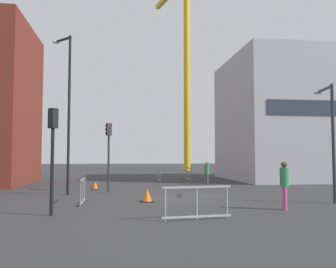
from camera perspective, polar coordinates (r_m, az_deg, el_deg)
The scene contains 15 objects.
ground at distance 18.41m, azimuth 3.04°, elevation -9.90°, with size 160.00×160.00×0.00m, color #333335.
office_block at distance 34.16m, azimuth 19.49°, elevation 2.20°, with size 11.94×11.01×10.64m.
construction_crane at distance 53.40m, azimuth 2.78°, elevation 14.38°, with size 5.51×18.14×28.46m.
streetlamp_tall at distance 20.47m, azimuth -15.54°, elevation 4.74°, with size 1.18×1.08×8.63m.
streetlamp_short at distance 17.74m, azimuth 24.16°, elevation 0.60°, with size 0.53×1.73×5.25m.
traffic_light_median at distance 13.29m, azimuth -17.71°, elevation -1.32°, with size 0.37×0.37×3.73m.
traffic_light_far at distance 21.13m, azimuth -9.33°, elevation -1.83°, with size 0.39×0.33×3.95m.
pedestrian_walking at distance 25.92m, azimuth 6.15°, elevation -5.91°, with size 0.34×0.34×1.64m.
pedestrian_waiting at distance 14.75m, azimuth 17.83°, elevation -7.10°, with size 0.34×0.34×1.85m.
safety_barrier_front at distance 16.26m, azimuth -13.27°, elevation -8.67°, with size 0.08×2.11×1.08m.
safety_barrier_mid_span at distance 31.51m, azimuth 3.12°, elevation -6.20°, with size 0.07×2.58×1.08m.
safety_barrier_left_run at distance 29.38m, azimuth -1.45°, elevation -6.40°, with size 0.13×1.86×1.08m.
safety_barrier_rear at distance 11.99m, azimuth 4.58°, elevation -10.63°, with size 2.34×0.33×1.08m.
traffic_cone_orange at distance 23.22m, azimuth -11.40°, elevation -7.94°, with size 0.49×0.49×0.50m.
traffic_cone_on_verge at distance 16.57m, azimuth -3.30°, elevation -9.67°, with size 0.58×0.58×0.59m.
Camera 1 is at (-3.40, -17.98, 2.06)m, focal length 38.75 mm.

